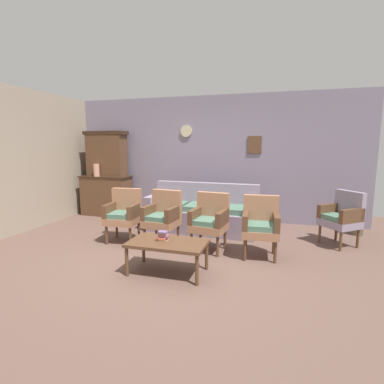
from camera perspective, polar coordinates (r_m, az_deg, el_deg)
The scene contains 14 objects.
ground_plane at distance 4.38m, azimuth -3.88°, elevation -13.03°, with size 7.68×7.68×0.00m, color brown.
wall_back_with_decor at distance 6.59m, azimuth 4.05°, elevation 6.47°, with size 6.40×0.09×2.70m.
side_cabinet at distance 7.30m, azimuth -16.12°, elevation -0.60°, with size 1.16×0.55×0.93m.
cabinet_upper_hutch at distance 7.28m, azimuth -16.12°, elevation 7.16°, with size 0.99×0.38×1.03m.
vase_on_cabinet at distance 7.16m, azimuth -17.92°, elevation 4.03°, with size 0.14×0.14×0.29m, color tan.
floral_couch at distance 5.77m, azimuth 2.01°, elevation -4.20°, with size 2.12×0.87×0.90m.
armchair_near_couch_end at distance 5.22m, azimuth -13.02°, elevation -3.88°, with size 0.56×0.53×0.90m.
armchair_by_doorway at distance 4.93m, azimuth -5.64°, elevation -4.44°, with size 0.57×0.54×0.90m.
armchair_near_cabinet at distance 4.66m, azimuth 3.44°, elevation -5.22°, with size 0.57×0.55×0.90m.
armchair_row_middle at distance 4.51m, azimuth 13.05°, elevation -5.93°, with size 0.56×0.53×0.90m.
wingback_chair_by_fireplace at distance 5.45m, azimuth 26.91°, elevation -4.09°, with size 0.71×0.71×0.90m.
coffee_table at distance 3.88m, azimuth -4.72°, elevation -10.11°, with size 1.00×0.56×0.42m.
book_stack_on_table at distance 3.88m, azimuth -5.52°, elevation -8.41°, with size 0.14×0.12×0.13m.
floor_vase_by_wall at distance 6.27m, azimuth 29.30°, elevation -4.67°, with size 0.21×0.21×0.57m, color brown.
Camera 1 is at (1.43, -3.80, 1.65)m, focal length 27.72 mm.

